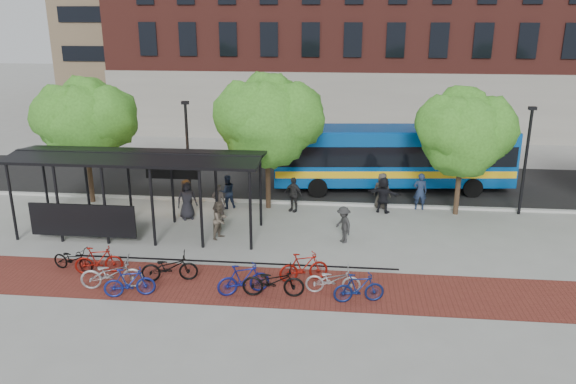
# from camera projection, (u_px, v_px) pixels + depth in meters

# --- Properties ---
(ground) EXTENTS (160.00, 160.00, 0.00)m
(ground) POSITION_uv_depth(u_px,v_px,m) (327.00, 235.00, 24.19)
(ground) COLOR #9E9E99
(ground) RESTS_ON ground
(asphalt_street) EXTENTS (160.00, 8.00, 0.01)m
(asphalt_street) POSITION_uv_depth(u_px,v_px,m) (332.00, 182.00, 31.77)
(asphalt_street) COLOR black
(asphalt_street) RESTS_ON ground
(curb) EXTENTS (160.00, 0.25, 0.12)m
(curb) POSITION_uv_depth(u_px,v_px,m) (330.00, 204.00, 27.97)
(curb) COLOR #B7B7B2
(curb) RESTS_ON ground
(brick_strip) EXTENTS (24.00, 3.00, 0.01)m
(brick_strip) POSITION_uv_depth(u_px,v_px,m) (265.00, 286.00, 19.65)
(brick_strip) COLOR maroon
(brick_strip) RESTS_ON ground
(bike_rack_rail) EXTENTS (12.00, 0.05, 0.95)m
(bike_rack_rail) POSITION_uv_depth(u_px,v_px,m) (233.00, 273.00, 20.63)
(bike_rack_rail) COLOR black
(bike_rack_rail) RESTS_ON ground
(building_brick) EXTENTS (55.00, 14.00, 20.00)m
(building_brick) POSITION_uv_depth(u_px,v_px,m) (467.00, 1.00, 44.80)
(building_brick) COLOR maroon
(building_brick) RESTS_ON ground
(bus_shelter) EXTENTS (10.60, 3.07, 3.60)m
(bus_shelter) POSITION_uv_depth(u_px,v_px,m) (135.00, 166.00, 23.62)
(bus_shelter) COLOR black
(bus_shelter) RESTS_ON ground
(tree_a) EXTENTS (4.90, 4.00, 6.18)m
(tree_a) POSITION_uv_depth(u_px,v_px,m) (86.00, 119.00, 27.23)
(tree_a) COLOR #382619
(tree_a) RESTS_ON ground
(tree_b) EXTENTS (5.15, 4.20, 6.47)m
(tree_b) POSITION_uv_depth(u_px,v_px,m) (270.00, 117.00, 26.29)
(tree_b) COLOR #382619
(tree_b) RESTS_ON ground
(tree_c) EXTENTS (4.66, 3.80, 5.92)m
(tree_c) POSITION_uv_depth(u_px,v_px,m) (465.00, 130.00, 25.54)
(tree_c) COLOR #382619
(tree_c) RESTS_ON ground
(lamp_post_left) EXTENTS (0.35, 0.20, 5.12)m
(lamp_post_left) POSITION_uv_depth(u_px,v_px,m) (188.00, 150.00, 27.45)
(lamp_post_left) COLOR black
(lamp_post_left) RESTS_ON ground
(lamp_post_right) EXTENTS (0.35, 0.20, 5.12)m
(lamp_post_right) POSITION_uv_depth(u_px,v_px,m) (526.00, 158.00, 25.89)
(lamp_post_right) COLOR black
(lamp_post_right) RESTS_ON ground
(bus) EXTENTS (12.75, 4.03, 3.39)m
(bus) POSITION_uv_depth(u_px,v_px,m) (392.00, 154.00, 29.86)
(bus) COLOR #084A9F
(bus) RESTS_ON ground
(bike_0) EXTENTS (1.83, 1.00, 0.91)m
(bike_0) POSITION_uv_depth(u_px,v_px,m) (73.00, 259.00, 20.73)
(bike_0) COLOR black
(bike_0) RESTS_ON ground
(bike_1) EXTENTS (1.80, 0.89, 1.04)m
(bike_1) POSITION_uv_depth(u_px,v_px,m) (99.00, 260.00, 20.50)
(bike_1) COLOR maroon
(bike_1) RESTS_ON ground
(bike_2) EXTENTS (2.23, 1.13, 1.12)m
(bike_2) POSITION_uv_depth(u_px,v_px,m) (112.00, 273.00, 19.37)
(bike_2) COLOR #99999B
(bike_2) RESTS_ON ground
(bike_3) EXTENTS (1.78, 0.92, 1.03)m
(bike_3) POSITION_uv_depth(u_px,v_px,m) (129.00, 282.00, 18.81)
(bike_3) COLOR navy
(bike_3) RESTS_ON ground
(bike_4) EXTENTS (2.10, 1.10, 1.05)m
(bike_4) POSITION_uv_depth(u_px,v_px,m) (170.00, 267.00, 19.93)
(bike_4) COLOR black
(bike_4) RESTS_ON ground
(bike_7) EXTENTS (1.88, 1.21, 1.10)m
(bike_7) POSITION_uv_depth(u_px,v_px,m) (244.00, 279.00, 18.98)
(bike_7) COLOR navy
(bike_7) RESTS_ON ground
(bike_8) EXTENTS (2.13, 0.84, 1.10)m
(bike_8) POSITION_uv_depth(u_px,v_px,m) (273.00, 281.00, 18.83)
(bike_8) COLOR black
(bike_8) RESTS_ON ground
(bike_9) EXTENTS (1.86, 1.08, 1.08)m
(bike_9) POSITION_uv_depth(u_px,v_px,m) (304.00, 267.00, 19.91)
(bike_9) COLOR #9C160E
(bike_9) RESTS_ON ground
(bike_10) EXTENTS (1.90, 0.70, 0.99)m
(bike_10) POSITION_uv_depth(u_px,v_px,m) (333.00, 280.00, 19.05)
(bike_10) COLOR #AEAEB0
(bike_10) RESTS_ON ground
(bike_11) EXTENTS (1.77, 0.81, 1.03)m
(bike_11) POSITION_uv_depth(u_px,v_px,m) (359.00, 288.00, 18.45)
(bike_11) COLOR navy
(bike_11) RESTS_ON ground
(pedestrian_0) EXTENTS (1.10, 0.98, 1.88)m
(pedestrian_0) POSITION_uv_depth(u_px,v_px,m) (187.00, 199.00, 25.85)
(pedestrian_0) COLOR black
(pedestrian_0) RESTS_ON ground
(pedestrian_1) EXTENTS (0.67, 0.46, 1.75)m
(pedestrian_1) POSITION_uv_depth(u_px,v_px,m) (219.00, 203.00, 25.60)
(pedestrian_1) COLOR #3F3733
(pedestrian_1) RESTS_ON ground
(pedestrian_2) EXTENTS (1.01, 0.94, 1.67)m
(pedestrian_2) POSITION_uv_depth(u_px,v_px,m) (227.00, 192.00, 27.29)
(pedestrian_2) COLOR #1D2944
(pedestrian_2) RESTS_ON ground
(pedestrian_4) EXTENTS (1.07, 0.84, 1.69)m
(pedestrian_4) POSITION_uv_depth(u_px,v_px,m) (293.00, 194.00, 26.86)
(pedestrian_4) COLOR #242424
(pedestrian_4) RESTS_ON ground
(pedestrian_5) EXTENTS (1.70, 1.03, 1.75)m
(pedestrian_5) POSITION_uv_depth(u_px,v_px,m) (383.00, 195.00, 26.68)
(pedestrian_5) COLOR black
(pedestrian_5) RESTS_ON ground
(pedestrian_6) EXTENTS (1.00, 0.81, 1.76)m
(pedestrian_6) POSITION_uv_depth(u_px,v_px,m) (382.00, 191.00, 27.28)
(pedestrian_6) COLOR #423C35
(pedestrian_6) RESTS_ON ground
(pedestrian_7) EXTENTS (0.68, 0.46, 1.82)m
(pedestrian_7) POSITION_uv_depth(u_px,v_px,m) (420.00, 191.00, 27.09)
(pedestrian_7) COLOR #1F2B48
(pedestrian_7) RESTS_ON ground
(pedestrian_8) EXTENTS (0.90, 0.99, 1.63)m
(pedestrian_8) POSITION_uv_depth(u_px,v_px,m) (220.00, 220.00, 23.62)
(pedestrian_8) COLOR brown
(pedestrian_8) RESTS_ON ground
(pedestrian_9) EXTENTS (1.00, 1.16, 1.56)m
(pedestrian_9) POSITION_uv_depth(u_px,v_px,m) (343.00, 225.00, 23.21)
(pedestrian_9) COLOR #2B2B2B
(pedestrian_9) RESTS_ON ground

